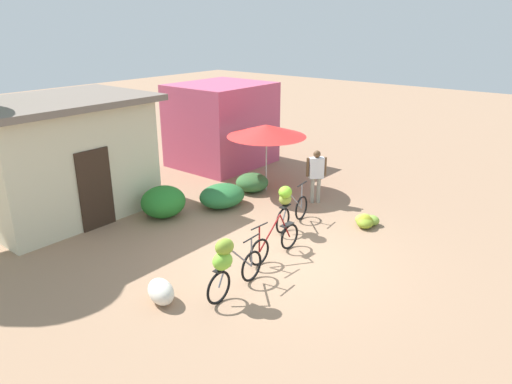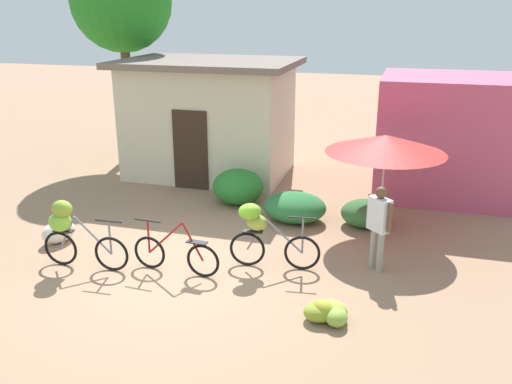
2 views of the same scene
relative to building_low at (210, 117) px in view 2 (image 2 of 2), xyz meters
The scene contains 14 objects.
ground_plane 6.24m from the building_low, 75.62° to the right, with size 60.00×60.00×0.00m, color #9B785C.
building_low is the anchor object (origin of this frame).
shop_pink 6.09m from the building_low, ahead, with size 3.20×2.80×2.86m, color #C34E70.
tree_behind_building 4.34m from the building_low, 160.15° to the left, with size 2.88×2.88×5.99m.
hedge_bush_front_left 2.85m from the building_low, 55.57° to the right, with size 1.20×1.12×0.82m, color #277A2A.
hedge_bush_front_right 4.31m from the building_low, 43.86° to the right, with size 1.36×1.15×0.62m, color #296F37.
hedge_bush_mid 5.38m from the building_low, 31.44° to the right, with size 1.01×0.98×0.55m, color #346735.
market_umbrella 5.66m from the building_low, 32.19° to the right, with size 2.36×2.36×2.04m.
bicycle_leftmost 6.16m from the building_low, 93.23° to the right, with size 1.63×0.36×1.25m.
bicycle_near_pile 6.11m from the building_low, 75.52° to the right, with size 1.63×0.17×0.96m.
bicycle_center_loaded 5.98m from the building_low, 60.92° to the right, with size 1.61×0.47×1.19m.
banana_pile_on_ground 7.99m from the building_low, 57.17° to the right, with size 0.80×0.70×0.31m.
produce_sack 5.55m from the building_low, 103.34° to the right, with size 0.70×0.44×0.44m, color silver.
person_vendor 6.80m from the building_low, 44.41° to the right, with size 0.45×0.42×1.54m.
Camera 2 is at (3.68, -7.81, 4.42)m, focal length 38.31 mm.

